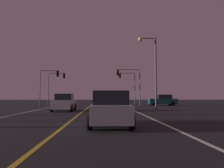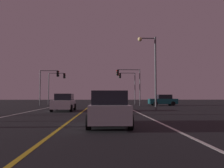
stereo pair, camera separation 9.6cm
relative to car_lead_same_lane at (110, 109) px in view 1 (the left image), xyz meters
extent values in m
cube|color=silver|center=(2.82, 2.12, -0.82)|extent=(0.16, 42.71, 0.01)
cube|color=gold|center=(-2.22, 2.12, -0.82)|extent=(0.16, 42.71, 0.01)
cylinder|color=black|center=(-0.90, 1.41, -0.48)|extent=(0.22, 0.68, 0.68)
cylinder|color=black|center=(0.90, 1.41, -0.48)|extent=(0.22, 0.68, 0.68)
cylinder|color=black|center=(-0.90, -1.29, -0.48)|extent=(0.22, 0.68, 0.68)
cylinder|color=black|center=(0.90, -1.29, -0.48)|extent=(0.22, 0.68, 0.68)
cube|color=#B7BABF|center=(0.00, 0.06, -0.16)|extent=(1.80, 4.30, 0.80)
cube|color=black|center=(0.00, -0.19, 0.56)|extent=(1.60, 2.10, 0.64)
cube|color=red|center=(-0.60, -2.04, -0.06)|extent=(0.24, 0.08, 0.16)
cube|color=red|center=(0.60, -2.04, -0.06)|extent=(0.24, 0.08, 0.16)
cylinder|color=black|center=(7.62, 23.59, -0.48)|extent=(0.68, 0.22, 0.68)
cylinder|color=black|center=(7.62, 25.39, -0.48)|extent=(0.68, 0.22, 0.68)
cylinder|color=black|center=(10.32, 23.59, -0.48)|extent=(0.68, 0.22, 0.68)
cylinder|color=black|center=(10.32, 25.39, -0.48)|extent=(0.68, 0.22, 0.68)
cube|color=#145156|center=(8.97, 24.49, -0.16)|extent=(4.30, 1.80, 0.80)
cube|color=black|center=(9.22, 24.49, 0.56)|extent=(2.10, 1.60, 0.64)
cube|color=red|center=(11.07, 23.89, -0.06)|extent=(0.08, 0.24, 0.16)
cube|color=red|center=(11.07, 25.09, -0.06)|extent=(0.08, 0.24, 0.16)
cylinder|color=black|center=(-3.24, 10.41, -0.48)|extent=(0.22, 0.68, 0.68)
cylinder|color=black|center=(-5.04, 10.41, -0.48)|extent=(0.22, 0.68, 0.68)
cylinder|color=black|center=(-3.24, 13.11, -0.48)|extent=(0.22, 0.68, 0.68)
cylinder|color=black|center=(-5.04, 13.11, -0.48)|extent=(0.22, 0.68, 0.68)
cube|color=silver|center=(-4.14, 11.76, -0.16)|extent=(1.80, 4.30, 0.80)
cube|color=black|center=(-4.14, 12.01, 0.56)|extent=(1.60, 2.10, 0.64)
cube|color=red|center=(-3.54, 13.86, -0.06)|extent=(0.24, 0.08, 0.16)
cube|color=red|center=(-4.74, 13.86, -0.06)|extent=(0.24, 0.08, 0.16)
cylinder|color=#4C4C51|center=(5.33, 23.98, 1.96)|extent=(0.14, 0.14, 5.56)
cylinder|color=#4C4C51|center=(3.65, 23.98, 4.68)|extent=(3.35, 0.10, 0.10)
cube|color=black|center=(1.98, 23.98, 4.23)|extent=(0.28, 0.36, 0.90)
sphere|color=red|center=(1.82, 23.98, 4.53)|extent=(0.20, 0.20, 0.20)
sphere|color=#3C2706|center=(1.82, 23.98, 4.23)|extent=(0.20, 0.20, 0.20)
sphere|color=#063816|center=(1.82, 23.98, 3.93)|extent=(0.20, 0.20, 0.20)
cylinder|color=#4C4C51|center=(-9.78, 23.98, 1.86)|extent=(0.14, 0.14, 5.36)
cylinder|color=#4C4C51|center=(-8.47, 23.98, 4.49)|extent=(2.61, 0.10, 0.10)
cube|color=black|center=(-7.17, 23.98, 4.04)|extent=(0.28, 0.36, 0.90)
sphere|color=red|center=(-7.01, 23.98, 4.34)|extent=(0.20, 0.20, 0.20)
sphere|color=#3C2706|center=(-7.01, 23.98, 4.04)|extent=(0.20, 0.20, 0.20)
sphere|color=#063816|center=(-7.01, 23.98, 3.74)|extent=(0.20, 0.20, 0.20)
cylinder|color=#4C4C51|center=(5.33, 29.48, 1.98)|extent=(0.14, 0.14, 5.59)
cylinder|color=#4C4C51|center=(4.02, 29.48, 4.72)|extent=(2.61, 0.10, 0.10)
cube|color=black|center=(2.72, 29.48, 4.27)|extent=(0.28, 0.36, 0.90)
sphere|color=red|center=(2.56, 29.48, 4.57)|extent=(0.20, 0.20, 0.20)
sphere|color=#3C2706|center=(2.56, 29.48, 4.27)|extent=(0.20, 0.20, 0.20)
sphere|color=#063816|center=(2.56, 29.48, 3.97)|extent=(0.20, 0.20, 0.20)
cylinder|color=#4C4C51|center=(-9.78, 29.48, 1.94)|extent=(0.14, 0.14, 5.53)
cylinder|color=#4C4C51|center=(-8.44, 29.48, 4.65)|extent=(2.68, 0.10, 0.10)
cube|color=black|center=(-7.10, 29.48, 4.20)|extent=(0.28, 0.36, 0.90)
sphere|color=red|center=(-6.94, 29.48, 4.50)|extent=(0.20, 0.20, 0.20)
sphere|color=#3C2706|center=(-6.94, 29.48, 4.20)|extent=(0.20, 0.20, 0.20)
sphere|color=#063816|center=(-6.94, 29.48, 3.90)|extent=(0.20, 0.20, 0.20)
cylinder|color=#4C4C51|center=(4.92, 11.45, 2.87)|extent=(0.18, 0.18, 7.39)
cylinder|color=#4C4C51|center=(4.14, 11.45, 6.41)|extent=(1.54, 0.10, 0.10)
sphere|color=#F9D88C|center=(3.37, 11.45, 6.31)|extent=(0.44, 0.44, 0.44)
camera|label=1|loc=(-0.38, -11.35, 0.63)|focal=37.33mm
camera|label=2|loc=(-0.28, -11.35, 0.63)|focal=37.33mm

